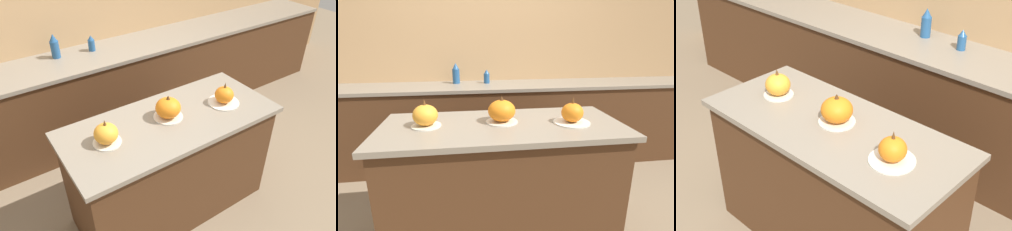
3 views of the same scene
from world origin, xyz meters
The scene contains 8 objects.
wall_back centered at (0.00, 1.58, 1.25)m, with size 8.00×0.06×2.50m.
kitchen_island centered at (0.00, 0.00, 0.45)m, with size 1.56×0.68×0.89m.
back_counter centered at (0.00, 1.25, 0.46)m, with size 6.00×0.60×0.92m.
pumpkin_cake_left centered at (-0.48, 0.02, 0.96)m, with size 0.18×0.18×0.18m.
pumpkin_cake_center centered at (0.00, 0.04, 0.96)m, with size 0.21×0.21×0.18m.
pumpkin_cake_right centered at (0.45, -0.04, 0.95)m, with size 0.24×0.24×0.18m.
bottle_tall centered at (-0.35, 1.39, 1.03)m, with size 0.08×0.08×0.23m.
bottle_short centered at (-0.01, 1.35, 1.00)m, with size 0.07×0.07×0.15m.
Camera 2 is at (-0.20, -1.60, 1.43)m, focal length 28.00 mm.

